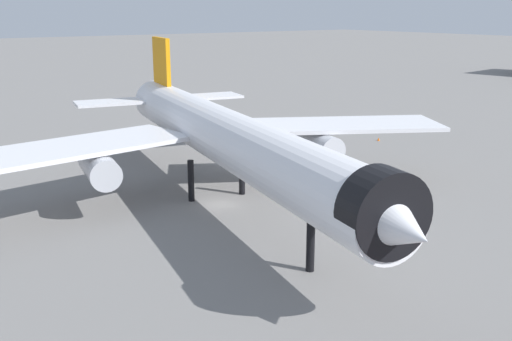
# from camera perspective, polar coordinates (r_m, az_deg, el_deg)

# --- Properties ---
(ground) EXTENTS (900.00, 900.00, 0.00)m
(ground) POSITION_cam_1_polar(r_m,az_deg,el_deg) (69.31, -3.49, -3.27)
(ground) COLOR slate
(airliner_near_gate) EXTENTS (69.05, 62.27, 17.97)m
(airliner_near_gate) POSITION_cam_1_polar(r_m,az_deg,el_deg) (67.55, -3.10, 3.21)
(airliner_near_gate) COLOR white
(airliner_near_gate) RESTS_ON ground
(traffic_cone_near_nose) EXTENTS (0.45, 0.45, 0.56)m
(traffic_cone_near_nose) POSITION_cam_1_polar(r_m,az_deg,el_deg) (104.81, 11.69, 2.97)
(traffic_cone_near_nose) COLOR #F2600C
(traffic_cone_near_nose) RESTS_ON ground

